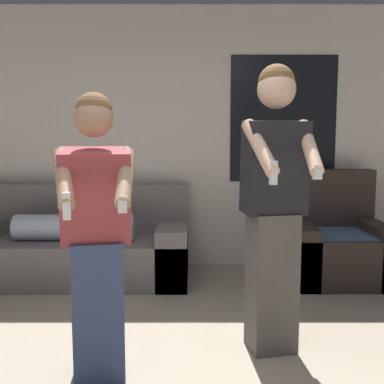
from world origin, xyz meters
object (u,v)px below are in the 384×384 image
object	(u,v)px
armchair	(337,245)
person_right	(276,204)
couch	(82,246)
person_left	(99,237)

from	to	relation	value
armchair	person_right	world-z (taller)	person_right
armchair	person_right	bearing A→B (deg)	-120.30
person_right	couch	bearing A→B (deg)	136.44
couch	armchair	size ratio (longest dim) A/B	2.02
armchair	person_left	world-z (taller)	person_left
couch	person_right	size ratio (longest dim) A/B	1.18
person_left	person_right	size ratio (longest dim) A/B	0.89
couch	person_right	bearing A→B (deg)	-43.56
couch	person_left	world-z (taller)	person_left
couch	person_left	distance (m)	2.01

